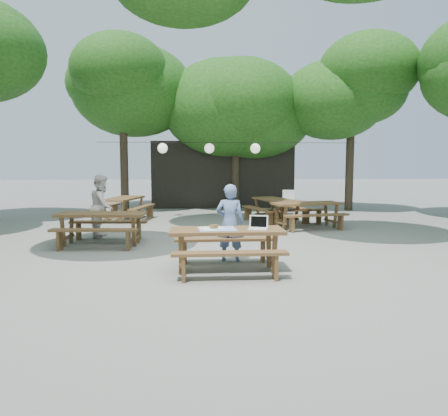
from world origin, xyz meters
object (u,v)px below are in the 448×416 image
second_person (102,206)px  plastic_chair (289,208)px  woman (230,223)px  picnic_table_nw (102,228)px  main_picnic_table (227,249)px

second_person → plastic_chair: bearing=-50.3°
second_person → woman: bearing=-132.0°
picnic_table_nw → woman: (2.85, -1.88, 0.37)m
plastic_chair → woman: bearing=-100.3°
woman → plastic_chair: size_ratio=1.67×
main_picnic_table → woman: (0.12, 0.77, 0.37)m
woman → second_person: bearing=-32.0°
main_picnic_table → woman: woman is taller
main_picnic_table → second_person: bearing=127.7°
picnic_table_nw → woman: woman is taller
main_picnic_table → plastic_chair: bearing=70.4°
picnic_table_nw → main_picnic_table: bearing=-40.7°
plastic_chair → second_person: bearing=-132.6°
woman → plastic_chair: woman is taller
picnic_table_nw → second_person: bearing=103.8°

